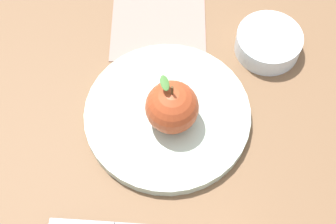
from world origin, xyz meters
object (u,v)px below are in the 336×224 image
Objects in this scene: apple at (172,107)px; linen_napkin at (158,28)px; dinner_plate at (168,115)px; side_bowl at (269,41)px.

linen_napkin is at bearing -40.62° from apple.
dinner_plate is 2.36× the size of side_bowl.
apple is at bearing 139.38° from linen_napkin.
linen_napkin is at bearing 28.93° from side_bowl.
linen_napkin is at bearing -41.98° from dinner_plate.
linen_napkin is (0.16, 0.09, -0.02)m from side_bowl.
apple is at bearing 84.52° from side_bowl.
apple is 0.89× the size of side_bowl.
side_bowl is 0.19m from linen_napkin.
dinner_plate is at bearing -22.93° from apple.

